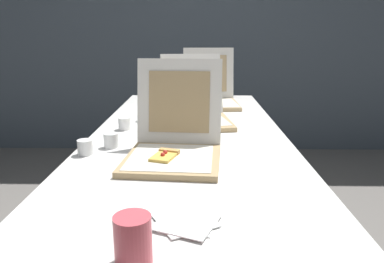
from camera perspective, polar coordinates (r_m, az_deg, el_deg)
name	(u,v)px	position (r m, az deg, el deg)	size (l,w,h in m)	color
wall_back	(194,19)	(3.68, 0.24, 17.21)	(10.00, 0.10, 2.60)	#4C5660
table	(188,145)	(1.67, -0.60, -2.06)	(0.88, 2.15, 0.72)	silver
pizza_box_front	(174,146)	(1.33, -2.88, -2.22)	(0.37, 0.42, 0.35)	tan
pizza_box_middle	(196,113)	(1.88, 0.59, 2.92)	(0.39, 0.50, 0.33)	tan
pizza_box_back	(211,97)	(2.34, 2.91, 5.40)	(0.36, 0.41, 0.35)	tan
cup_white_near_left	(85,147)	(1.44, -16.33, -2.38)	(0.06, 0.06, 0.06)	white
cup_white_mid	(125,124)	(1.77, -10.47, 1.21)	(0.06, 0.06, 0.06)	white
cup_white_far	(145,115)	(1.93, -7.39, 2.50)	(0.06, 0.06, 0.06)	white
cup_white_near_center	(111,140)	(1.51, -12.52, -1.36)	(0.06, 0.06, 0.06)	white
cup_printed_front	(133,240)	(0.76, -9.19, -16.43)	(0.08, 0.08, 0.10)	#D14C56
napkin_pile	(187,221)	(0.92, -0.84, -13.81)	(0.18, 0.19, 0.01)	white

